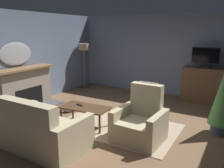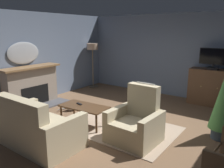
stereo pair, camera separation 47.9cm
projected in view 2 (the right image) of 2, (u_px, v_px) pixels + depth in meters
name	position (u px, v px, depth m)	size (l,w,h in m)	color
ground_plane	(112.00, 128.00, 4.96)	(6.60, 7.01, 0.04)	brown
wall_back	(172.00, 55.00, 7.22)	(6.60, 0.10, 2.60)	slate
wall_left	(25.00, 59.00, 6.41)	(0.10, 7.01, 2.60)	slate
rug_central	(116.00, 126.00, 5.01)	(2.60, 1.64, 0.01)	tan
fireplace	(32.00, 87.00, 6.33)	(0.84, 1.73, 1.12)	#4C4C51
wall_mirror_oval	(23.00, 53.00, 6.26)	(0.06, 0.98, 0.61)	#B2B7BF
tv_cabinet	(211.00, 88.00, 6.36)	(1.18, 0.50, 1.03)	#402A1C
television	(214.00, 58.00, 6.13)	(0.75, 0.20, 0.58)	black
coffee_table	(84.00, 108.00, 5.02)	(1.12, 0.61, 0.44)	#4C331E
tv_remote	(79.00, 104.00, 5.12)	(0.17, 0.05, 0.02)	black
sofa_floral	(37.00, 129.00, 4.12)	(1.58, 0.91, 0.97)	tan
armchair_facing_sofa	(136.00, 124.00, 4.30)	(0.92, 0.84, 1.08)	tan
potted_plant_small_fern_corner	(224.00, 101.00, 4.28)	(0.51, 0.51, 1.43)	#3D4C5B
cat	(73.00, 107.00, 6.00)	(0.43, 0.57, 0.22)	gray
floor_lamp	(93.00, 52.00, 8.23)	(0.40, 0.40, 1.63)	#4C4233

